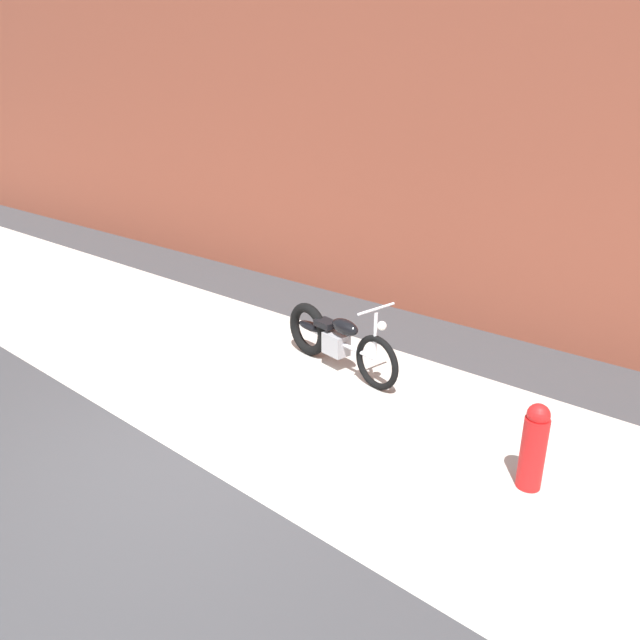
# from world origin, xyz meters

# --- Properties ---
(ground_plane) EXTENTS (80.00, 80.00, 0.00)m
(ground_plane) POSITION_xyz_m (0.00, 0.00, 0.00)
(ground_plane) COLOR #38383A
(sidewalk_slab) EXTENTS (36.00, 3.50, 0.01)m
(sidewalk_slab) POSITION_xyz_m (0.00, 1.75, 0.00)
(sidewalk_slab) COLOR #B2ADA3
(sidewalk_slab) RESTS_ON ground
(brick_building_wall) EXTENTS (36.00, 0.50, 6.42)m
(brick_building_wall) POSITION_xyz_m (0.00, 5.20, 3.21)
(brick_building_wall) COLOR brown
(brick_building_wall) RESTS_ON ground
(motorcycle_black) EXTENTS (1.99, 0.67, 1.03)m
(motorcycle_black) POSITION_xyz_m (-0.24, 2.53, 0.40)
(motorcycle_black) COLOR black
(motorcycle_black) RESTS_ON ground
(fire_hydrant) EXTENTS (0.22, 0.22, 0.84)m
(fire_hydrant) POSITION_xyz_m (2.70, 1.72, 0.42)
(fire_hydrant) COLOR red
(fire_hydrant) RESTS_ON ground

